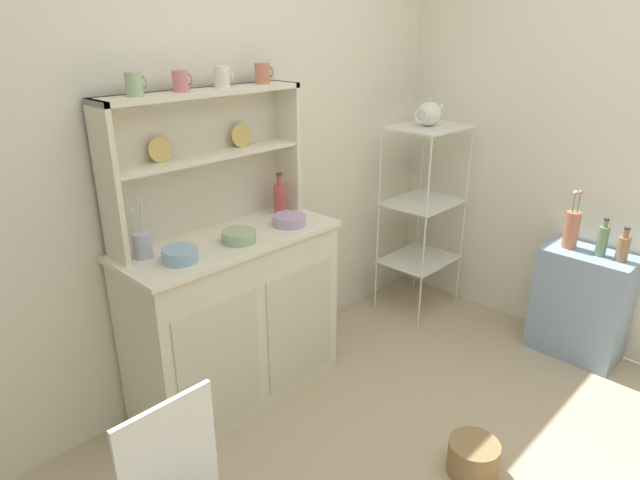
{
  "coord_description": "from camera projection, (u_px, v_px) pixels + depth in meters",
  "views": [
    {
      "loc": [
        -1.6,
        -0.6,
        1.81
      ],
      "look_at": [
        0.17,
        1.12,
        0.84
      ],
      "focal_mm": 31.01,
      "sensor_mm": 36.0,
      "label": 1
    }
  ],
  "objects": [
    {
      "name": "cup_cream_2",
      "position": [
        222.0,
        77.0,
        2.46
      ],
      "size": [
        0.08,
        0.07,
        0.09
      ],
      "color": "silver",
      "rests_on": "hutch_shelf_unit"
    },
    {
      "name": "cup_rose_1",
      "position": [
        181.0,
        81.0,
        2.32
      ],
      "size": [
        0.08,
        0.07,
        0.09
      ],
      "color": "#D17A84",
      "rests_on": "hutch_shelf_unit"
    },
    {
      "name": "hutch_shelf_unit",
      "position": [
        203.0,
        150.0,
        2.54
      ],
      "size": [
        1.0,
        0.18,
        0.66
      ],
      "color": "beige",
      "rests_on": "hutch_cabinet"
    },
    {
      "name": "cup_sage_0",
      "position": [
        134.0,
        84.0,
        2.18
      ],
      "size": [
        0.08,
        0.07,
        0.09
      ],
      "color": "#9EB78E",
      "rests_on": "hutch_shelf_unit"
    },
    {
      "name": "bakers_rack",
      "position": [
        423.0,
        197.0,
        3.51
      ],
      "size": [
        0.47,
        0.37,
        1.23
      ],
      "color": "silver",
      "rests_on": "ground"
    },
    {
      "name": "jam_bottle",
      "position": [
        280.0,
        198.0,
        2.86
      ],
      "size": [
        0.06,
        0.06,
        0.22
      ],
      "color": "#B74C47",
      "rests_on": "hutch_cabinet"
    },
    {
      "name": "bowl_mixing_large",
      "position": [
        180.0,
        255.0,
        2.31
      ],
      "size": [
        0.15,
        0.15,
        0.06
      ],
      "primitive_type": "cylinder",
      "color": "#8EB2D1",
      "rests_on": "hutch_cabinet"
    },
    {
      "name": "cup_terracotta_3",
      "position": [
        263.0,
        73.0,
        2.62
      ],
      "size": [
        0.09,
        0.07,
        0.09
      ],
      "color": "#C67556",
      "rests_on": "hutch_shelf_unit"
    },
    {
      "name": "hutch_cabinet",
      "position": [
        235.0,
        318.0,
        2.73
      ],
      "size": [
        1.07,
        0.45,
        0.88
      ],
      "color": "silver",
      "rests_on": "ground"
    },
    {
      "name": "porcelain_teapot",
      "position": [
        429.0,
        114.0,
        3.31
      ],
      "size": [
        0.24,
        0.15,
        0.17
      ],
      "color": "white",
      "rests_on": "bakers_rack"
    },
    {
      "name": "oil_bottle",
      "position": [
        603.0,
        240.0,
        2.97
      ],
      "size": [
        0.06,
        0.06,
        0.21
      ],
      "color": "#6B8C60",
      "rests_on": "side_shelf_blue"
    },
    {
      "name": "flower_vase",
      "position": [
        572.0,
        228.0,
        3.07
      ],
      "size": [
        0.08,
        0.08,
        0.34
      ],
      "color": "#C67556",
      "rests_on": "side_shelf_blue"
    },
    {
      "name": "vinegar_bottle",
      "position": [
        623.0,
        248.0,
        2.91
      ],
      "size": [
        0.06,
        0.06,
        0.19
      ],
      "color": "#99704C",
      "rests_on": "side_shelf_blue"
    },
    {
      "name": "wall_back",
      "position": [
        222.0,
        145.0,
        2.72
      ],
      "size": [
        3.84,
        0.05,
        2.5
      ],
      "primitive_type": "cube",
      "color": "silver",
      "rests_on": "ground"
    },
    {
      "name": "side_shelf_blue",
      "position": [
        580.0,
        304.0,
        3.15
      ],
      "size": [
        0.28,
        0.48,
        0.63
      ],
      "primitive_type": "cube",
      "color": "#849EBC",
      "rests_on": "ground"
    },
    {
      "name": "bowl_cream_small",
      "position": [
        289.0,
        220.0,
        2.72
      ],
      "size": [
        0.16,
        0.16,
        0.05
      ],
      "primitive_type": "cylinder",
      "color": "#B79ECC",
      "rests_on": "hutch_cabinet"
    },
    {
      "name": "floor_basket",
      "position": [
        473.0,
        457.0,
        2.37
      ],
      "size": [
        0.22,
        0.22,
        0.15
      ],
      "primitive_type": "cylinder",
      "color": "#93754C",
      "rests_on": "ground"
    },
    {
      "name": "utensil_jar",
      "position": [
        142.0,
        244.0,
        2.34
      ],
      "size": [
        0.08,
        0.08,
        0.25
      ],
      "color": "#B2B7C6",
      "rests_on": "hutch_cabinet"
    },
    {
      "name": "bowl_floral_medium",
      "position": [
        239.0,
        236.0,
        2.52
      ],
      "size": [
        0.16,
        0.16,
        0.05
      ],
      "primitive_type": "cylinder",
      "color": "#9EB78E",
      "rests_on": "hutch_cabinet"
    }
  ]
}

